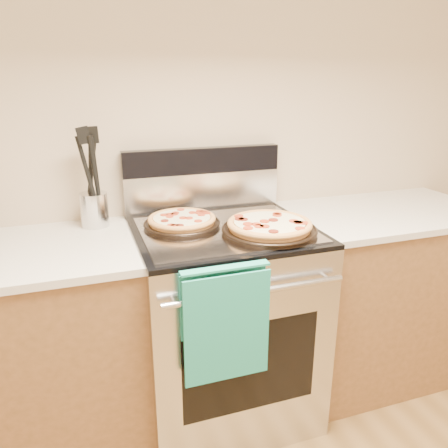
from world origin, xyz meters
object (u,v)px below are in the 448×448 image
object	(u,v)px
pepperoni_pizza_back	(182,221)
utensil_crock	(94,210)
range_body	(224,324)
pepperoni_pizza_front	(269,227)

from	to	relation	value
pepperoni_pizza_back	utensil_crock	xyz separation A→B (m)	(-0.35, 0.17, 0.04)
range_body	utensil_crock	world-z (taller)	utensil_crock
pepperoni_pizza_front	utensil_crock	size ratio (longest dim) A/B	2.59
range_body	utensil_crock	size ratio (longest dim) A/B	6.02
pepperoni_pizza_back	pepperoni_pizza_front	distance (m)	0.38
pepperoni_pizza_front	utensil_crock	world-z (taller)	utensil_crock
pepperoni_pizza_back	pepperoni_pizza_front	world-z (taller)	pepperoni_pizza_front
pepperoni_pizza_back	utensil_crock	size ratio (longest dim) A/B	2.17
pepperoni_pizza_back	utensil_crock	bearing A→B (deg)	154.15
pepperoni_pizza_back	range_body	bearing A→B (deg)	-22.96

